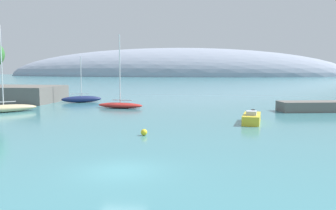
# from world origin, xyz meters

# --- Properties ---
(water) EXTENTS (600.00, 600.00, 0.00)m
(water) POSITION_xyz_m (0.00, 0.00, 0.00)
(water) COLOR teal
(water) RESTS_ON ground
(distant_ridge) EXTENTS (249.54, 71.02, 40.64)m
(distant_ridge) POSITION_xyz_m (-28.91, 243.80, 0.00)
(distant_ridge) COLOR #8E99AD
(distant_ridge) RESTS_ON ground
(sailboat_sand_near_shore) EXTENTS (6.86, 6.73, 10.76)m
(sailboat_sand_near_shore) POSITION_xyz_m (-21.42, 22.95, 0.55)
(sailboat_sand_near_shore) COLOR #C6B284
(sailboat_sand_near_shore) RESTS_ON water
(sailboat_navy_mid_mooring) EXTENTS (6.36, 4.41, 7.39)m
(sailboat_navy_mid_mooring) POSITION_xyz_m (-16.84, 37.05, 0.56)
(sailboat_navy_mid_mooring) COLOR navy
(sailboat_navy_mid_mooring) RESTS_ON water
(sailboat_red_outer_mooring) EXTENTS (6.68, 2.67, 10.01)m
(sailboat_red_outer_mooring) POSITION_xyz_m (-8.35, 29.73, 0.49)
(sailboat_red_outer_mooring) COLOR red
(sailboat_red_outer_mooring) RESTS_ON water
(motorboat_yellow_foreground) EXTENTS (2.27, 5.39, 1.30)m
(motorboat_yellow_foreground) POSITION_xyz_m (8.41, 18.34, 0.49)
(motorboat_yellow_foreground) COLOR yellow
(motorboat_yellow_foreground) RESTS_ON water
(mooring_buoy_yellow) EXTENTS (0.53, 0.53, 0.53)m
(mooring_buoy_yellow) POSITION_xyz_m (-0.88, 10.17, 0.26)
(mooring_buoy_yellow) COLOR yellow
(mooring_buoy_yellow) RESTS_ON water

